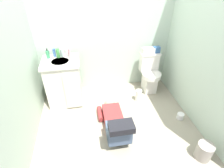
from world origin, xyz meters
TOP-DOWN VIEW (x-y plane):
  - ground_plane at (0.00, 0.00)m, footprint 2.91×3.16m
  - wall_back at (0.00, 1.12)m, footprint 2.57×0.08m
  - wall_left at (-1.25, 0.00)m, footprint 0.08×2.16m
  - wall_right at (1.25, 0.00)m, footprint 0.08×2.16m
  - toilet at (0.81, 0.81)m, footprint 0.36×0.46m
  - vanity_cabinet at (-0.79, 0.72)m, footprint 0.60×0.53m
  - faucet at (-0.79, 0.86)m, footprint 0.02×0.02m
  - person_plumber at (-0.05, -0.15)m, footprint 0.38×1.06m
  - tissue_box at (0.76, 0.90)m, footprint 0.22×0.11m
  - toiletry_bag at (0.91, 0.90)m, footprint 0.12×0.09m
  - soap_dispenser at (-0.98, 0.84)m, footprint 0.06×0.06m
  - bottle_blue at (-0.88, 0.88)m, footprint 0.05×0.05m
  - bottle_green at (-0.82, 0.84)m, footprint 0.05×0.05m
  - bottle_clear at (-0.75, 0.86)m, footprint 0.06×0.06m
  - bottle_white at (-0.67, 0.88)m, footprint 0.05×0.05m
  - bottle_pink at (-0.63, 0.81)m, footprint 0.05×0.05m
  - trash_can at (0.99, -0.78)m, footprint 0.20×0.20m
  - paper_towel_roll at (0.51, 0.49)m, footprint 0.11×0.11m
  - toilet_paper_roll at (1.05, -0.08)m, footprint 0.11×0.11m

SIDE VIEW (x-z plane):
  - ground_plane at x=0.00m, z-range -0.04..0.00m
  - toilet_paper_roll at x=1.05m, z-range 0.00..0.10m
  - paper_towel_roll at x=0.51m, z-range 0.00..0.23m
  - trash_can at x=0.99m, z-range 0.00..0.24m
  - person_plumber at x=-0.05m, z-range -0.08..0.44m
  - toilet at x=0.81m, z-range -0.01..0.74m
  - vanity_cabinet at x=-0.79m, z-range 0.01..0.83m
  - tissue_box at x=0.76m, z-range 0.75..0.85m
  - toiletry_bag at x=0.91m, z-range 0.75..0.86m
  - faucet at x=-0.79m, z-range 0.82..0.92m
  - bottle_white at x=-0.67m, z-range 0.82..0.93m
  - soap_dispenser at x=-0.98m, z-range 0.80..0.97m
  - bottle_clear at x=-0.75m, z-range 0.82..0.96m
  - bottle_blue at x=-0.88m, z-range 0.82..0.96m
  - bottle_pink at x=-0.63m, z-range 0.82..0.98m
  - bottle_green at x=-0.82m, z-range 0.82..0.98m
  - wall_back at x=0.00m, z-range 0.00..2.40m
  - wall_left at x=-1.25m, z-range 0.00..2.40m
  - wall_right at x=1.25m, z-range 0.00..2.40m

